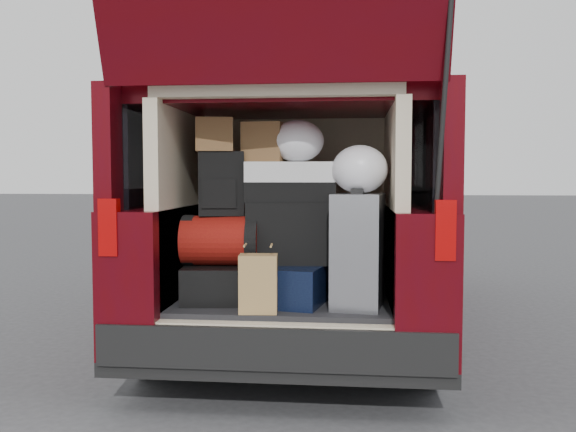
% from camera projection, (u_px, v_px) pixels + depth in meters
% --- Properties ---
extents(ground, '(80.00, 80.00, 0.00)m').
position_uv_depth(ground, '(280.00, 401.00, 3.49)').
color(ground, '#353638').
rests_on(ground, ground).
extents(minivan, '(1.90, 5.35, 2.77)m').
position_uv_depth(minivan, '(305.00, 220.00, 5.27)').
color(minivan, black).
rests_on(minivan, ground).
extents(load_floor, '(1.24, 1.05, 0.55)m').
position_uv_depth(load_floor, '(285.00, 341.00, 3.74)').
color(load_floor, black).
rests_on(load_floor, ground).
extents(black_hardshell, '(0.44, 0.57, 0.21)m').
position_uv_depth(black_hardshell, '(219.00, 281.00, 3.65)').
color(black_hardshell, black).
rests_on(black_hardshell, load_floor).
extents(navy_hardshell, '(0.51, 0.58, 0.22)m').
position_uv_depth(navy_hardshell, '(289.00, 283.00, 3.56)').
color(navy_hardshell, black).
rests_on(navy_hardshell, load_floor).
extents(silver_roller, '(0.32, 0.46, 0.64)m').
position_uv_depth(silver_roller, '(358.00, 250.00, 3.44)').
color(silver_roller, silver).
rests_on(silver_roller, load_floor).
extents(kraft_bag, '(0.21, 0.15, 0.32)m').
position_uv_depth(kraft_bag, '(258.00, 284.00, 3.28)').
color(kraft_bag, '#AD864E').
rests_on(kraft_bag, load_floor).
extents(red_duffel, '(0.46, 0.31, 0.29)m').
position_uv_depth(red_duffel, '(221.00, 240.00, 3.59)').
color(red_duffel, maroon).
rests_on(red_duffel, black_hardshell).
extents(black_soft_case, '(0.52, 0.33, 0.36)m').
position_uv_depth(black_soft_case, '(290.00, 232.00, 3.62)').
color(black_soft_case, black).
rests_on(black_soft_case, navy_hardshell).
extents(backpack, '(0.29, 0.21, 0.38)m').
position_uv_depth(backpack, '(221.00, 184.00, 3.60)').
color(backpack, black).
rests_on(backpack, red_duffel).
extents(twotone_duffel, '(0.54, 0.30, 0.24)m').
position_uv_depth(twotone_duffel, '(291.00, 182.00, 3.60)').
color(twotone_duffel, silver).
rests_on(twotone_duffel, black_soft_case).
extents(grocery_sack_lower, '(0.24, 0.21, 0.20)m').
position_uv_depth(grocery_sack_lower, '(215.00, 135.00, 3.58)').
color(grocery_sack_lower, brown).
rests_on(grocery_sack_lower, backpack).
extents(grocery_sack_upper, '(0.25, 0.22, 0.24)m').
position_uv_depth(grocery_sack_upper, '(264.00, 143.00, 3.63)').
color(grocery_sack_upper, brown).
rests_on(grocery_sack_upper, twotone_duffel).
extents(plastic_bag_center, '(0.36, 0.34, 0.25)m').
position_uv_depth(plastic_bag_center, '(298.00, 141.00, 3.60)').
color(plastic_bag_center, white).
rests_on(plastic_bag_center, twotone_duffel).
extents(plastic_bag_right, '(0.36, 0.34, 0.27)m').
position_uv_depth(plastic_bag_right, '(360.00, 169.00, 3.44)').
color(plastic_bag_right, white).
rests_on(plastic_bag_right, silver_roller).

